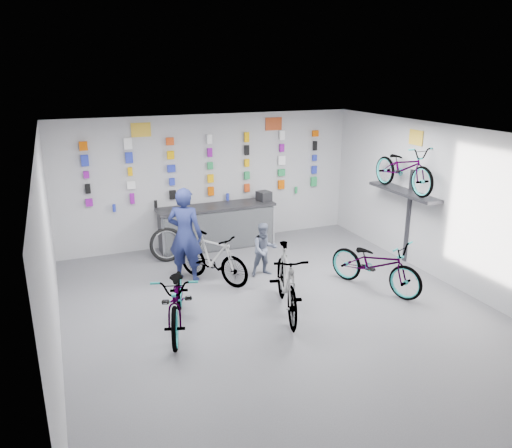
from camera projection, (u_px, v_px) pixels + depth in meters
name	position (u px, v px, depth m)	size (l,w,h in m)	color
floor	(282.00, 314.00, 8.46)	(8.00, 8.00, 0.00)	#4D4D52
ceiling	(285.00, 136.00, 7.56)	(8.00, 8.00, 0.00)	white
wall_back	(210.00, 180.00, 11.55)	(7.00, 7.00, 0.00)	silver
wall_front	(472.00, 358.00, 4.48)	(7.00, 7.00, 0.00)	silver
wall_left	(49.00, 260.00, 6.75)	(8.00, 8.00, 0.00)	silver
wall_right	(453.00, 208.00, 9.27)	(8.00, 8.00, 0.00)	silver
counter	(217.00, 227.00, 11.44)	(2.70, 0.66, 1.00)	black
merch_wall	(209.00, 168.00, 11.38)	(5.56, 0.08, 1.57)	#870E96
wall_bracket	(404.00, 196.00, 10.28)	(0.39, 1.90, 2.00)	#333338
sign_left	(141.00, 130.00, 10.62)	(0.42, 0.02, 0.30)	gold
sign_right	(274.00, 124.00, 11.74)	(0.42, 0.02, 0.30)	#BC4820
sign_side	(416.00, 138.00, 9.98)	(0.02, 0.40, 0.30)	gold
bike_left	(177.00, 298.00, 7.87)	(0.69, 1.98, 1.04)	gray
bike_center	(287.00, 281.00, 8.32)	(0.54, 1.93, 1.16)	gray
bike_right	(376.00, 264.00, 9.26)	(0.67, 1.91, 1.00)	gray
bike_service	(213.00, 258.00, 9.59)	(0.47, 1.65, 0.99)	gray
bike_wall	(404.00, 168.00, 10.08)	(0.63, 1.80, 0.95)	gray
clerk	(185.00, 235.00, 9.53)	(0.68, 0.45, 1.86)	navy
customer	(264.00, 250.00, 9.88)	(0.53, 0.41, 1.09)	slate
spare_wheel	(167.00, 245.00, 10.71)	(0.75, 0.30, 0.73)	black
register	(264.00, 196.00, 11.69)	(0.28, 0.30, 0.22)	black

